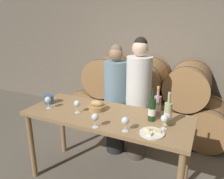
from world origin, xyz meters
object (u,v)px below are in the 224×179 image
blue_crock (49,99)px  wine_glass_left (77,104)px  person_right (138,100)px  wine_glass_far_left (48,100)px  person_left (116,100)px  wine_glass_far_right (164,119)px  wine_bottle_rose (157,105)px  bread_basket (97,106)px  cheese_plate (152,133)px  wine_glass_center (95,118)px  wine_bottle_white (168,113)px  wine_glass_right (125,121)px  tasting_table (107,123)px

blue_crock → wine_glass_left: bearing=-10.4°
person_right → wine_glass_left: person_right is taller
wine_glass_far_left → person_right: bearing=42.9°
person_left → person_right: size_ratio=0.94×
wine_glass_far_right → person_right: bearing=124.8°
wine_bottle_rose → wine_glass_far_right: 0.32m
wine_glass_far_left → bread_basket: bearing=20.2°
cheese_plate → wine_glass_left: 0.91m
wine_glass_far_right → wine_glass_far_left: bearing=-176.9°
wine_glass_center → cheese_plate: bearing=11.7°
wine_glass_center → blue_crock: bearing=159.6°
person_left → bread_basket: bearing=-87.5°
wine_glass_far_right → bread_basket: bearing=171.0°
wine_bottle_white → wine_glass_far_right: (-0.01, -0.11, -0.01)m
bread_basket → wine_glass_right: bearing=-34.4°
tasting_table → cheese_plate: cheese_plate is taller
person_right → cheese_plate: bearing=-63.9°
cheese_plate → wine_glass_left: bearing=172.9°
tasting_table → wine_bottle_white: size_ratio=5.50×
wine_glass_far_left → wine_glass_right: bearing=-7.2°
wine_glass_center → wine_glass_right: size_ratio=1.00×
person_right → wine_glass_left: (-0.48, -0.75, 0.13)m
blue_crock → wine_glass_left: size_ratio=0.85×
blue_crock → wine_glass_right: (1.13, -0.26, 0.05)m
wine_bottle_white → bread_basket: 0.82m
wine_bottle_rose → person_left: bearing=148.1°
bread_basket → wine_glass_far_right: bearing=-9.0°
tasting_table → wine_glass_left: wine_glass_left is taller
wine_glass_right → wine_glass_far_right: size_ratio=1.00×
bread_basket → wine_glass_far_left: 0.59m
wine_bottle_rose → wine_glass_center: 0.72m
blue_crock → wine_glass_center: 0.90m
wine_glass_center → wine_glass_far_right: same height
wine_bottle_white → bread_basket: wine_bottle_white is taller
bread_basket → wine_glass_far_right: size_ratio=1.35×
wine_glass_right → wine_glass_far_right: 0.38m
person_left → wine_glass_right: bearing=-61.1°
blue_crock → tasting_table: bearing=0.4°
wine_bottle_rose → bread_basket: 0.69m
person_left → wine_glass_far_right: size_ratio=11.00×
wine_bottle_white → wine_glass_far_left: wine_bottle_white is taller
wine_bottle_white → cheese_plate: wine_bottle_white is taller
wine_bottle_rose → blue_crock: bearing=-170.0°
tasting_table → blue_crock: blue_crock is taller
cheese_plate → wine_glass_far_right: 0.19m
tasting_table → blue_crock: size_ratio=15.11×
wine_bottle_rose → cheese_plate: wine_bottle_rose is taller
wine_bottle_white → blue_crock: wine_bottle_white is taller
person_right → wine_glass_far_left: person_right is taller
bread_basket → wine_glass_left: bearing=-136.0°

